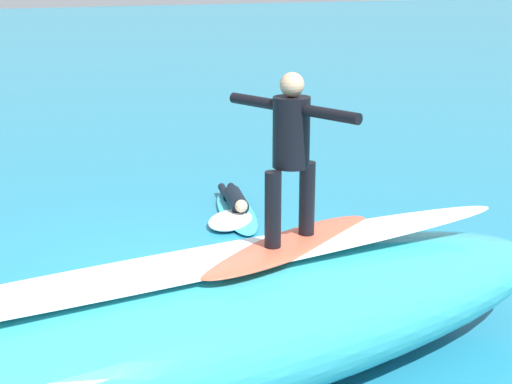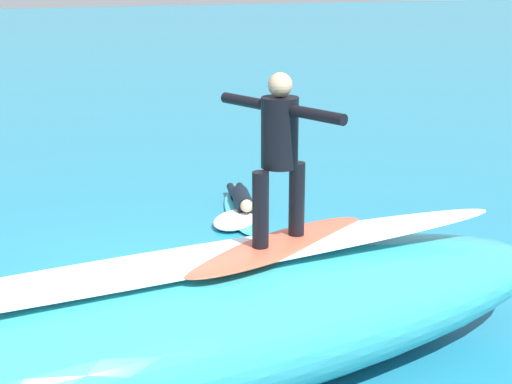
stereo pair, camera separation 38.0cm
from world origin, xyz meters
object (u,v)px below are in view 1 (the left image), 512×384
surfer_paddling (235,199)px  surfboard_riding (290,245)px  surfboard_paddling (236,211)px  surfer_riding (291,145)px

surfer_paddling → surfboard_riding: bearing=-3.3°
surfboard_paddling → surfer_paddling: 0.21m
surfboard_riding → surfer_riding: (0.00, -0.00, 0.93)m
surfboard_riding → surfer_paddling: (-1.22, -4.70, -1.07)m
surfboard_paddling → surfer_paddling: (-0.02, -0.12, 0.17)m
surfboard_paddling → surfer_paddling: size_ratio=1.41×
surfboard_riding → surfboard_paddling: size_ratio=0.99×
surfer_riding → surfer_paddling: 5.25m
surfboard_paddling → surfer_paddling: bearing=180.0°
surfboard_paddling → surfer_paddling: surfer_paddling is taller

